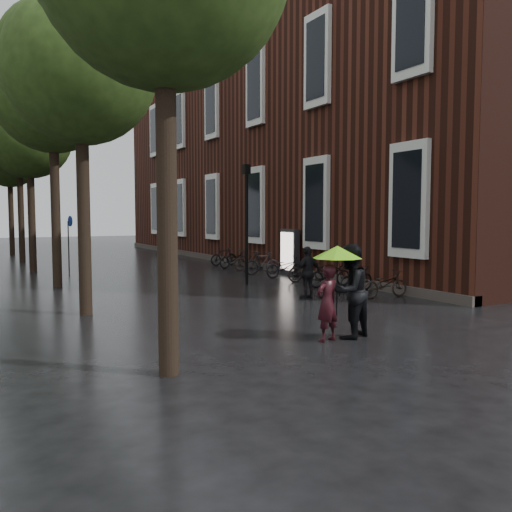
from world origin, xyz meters
TOP-DOWN VIEW (x-y plane):
  - ground at (0.00, 0.00)m, footprint 120.00×120.00m
  - brick_building at (10.47, 19.46)m, footprint 10.20×33.20m
  - street_trees at (-3.99, 15.91)m, footprint 4.33×34.03m
  - person_burgundy at (-0.44, 1.68)m, footprint 0.63×0.49m
  - person_black at (0.15, 1.71)m, footprint 1.13×1.00m
  - lime_umbrella at (-0.19, 1.70)m, footprint 1.01×1.01m
  - pedestrian_walking at (2.34, 6.49)m, footprint 0.98×0.51m
  - parked_bicycles at (4.61, 11.24)m, footprint 2.03×12.72m
  - ad_lightbox at (5.30, 12.26)m, footprint 0.30×1.29m
  - lamp_post at (2.22, 10.27)m, footprint 0.22×0.22m
  - cycle_sign at (-2.77, 17.15)m, footprint 0.13×0.46m

SIDE VIEW (x-z plane):
  - ground at x=0.00m, z-range 0.00..0.00m
  - parked_bicycles at x=4.61m, z-range -0.05..0.95m
  - person_burgundy at x=-0.44m, z-range 0.00..1.55m
  - pedestrian_walking at x=2.34m, z-range 0.00..1.59m
  - person_black at x=0.15m, z-range 0.00..1.94m
  - ad_lightbox at x=5.30m, z-range 0.00..1.95m
  - cycle_sign at x=-2.77m, z-range 0.40..2.91m
  - lime_umbrella at x=-0.19m, z-range 1.04..2.53m
  - lamp_post at x=2.22m, z-range 0.46..4.80m
  - brick_building at x=10.47m, z-range -0.01..11.99m
  - street_trees at x=-3.99m, z-range 1.88..10.79m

